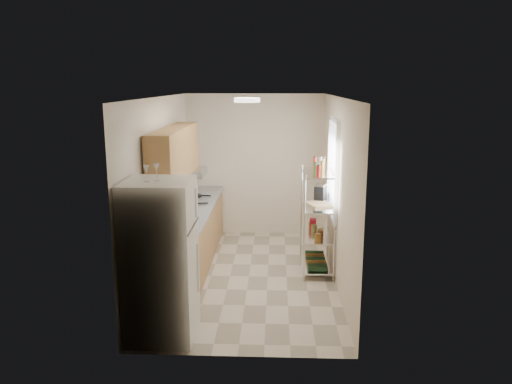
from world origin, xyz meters
TOP-DOWN VIEW (x-y plane):
  - room at (0.00, 0.00)m, footprint 2.52×4.42m
  - counter_run at (-0.92, 0.44)m, footprint 0.63×3.51m
  - upper_cabinets at (-1.05, 0.10)m, footprint 0.33×2.20m
  - range_hood at (-1.00, 0.90)m, footprint 0.50×0.60m
  - window at (1.23, 0.35)m, footprint 0.06×1.00m
  - bakers_rack at (1.00, 0.30)m, footprint 0.45×0.90m
  - ceiling_dome at (0.00, -0.30)m, footprint 0.34×0.34m
  - refrigerator at (-0.87, -1.76)m, footprint 0.73×0.73m
  - wine_glass_a at (-0.96, -1.84)m, footprint 0.06×0.06m
  - wine_glass_b at (-0.87, -1.79)m, footprint 0.07×0.07m
  - rice_cooker at (-0.97, 0.50)m, footprint 0.23×0.23m
  - frying_pan_large at (-0.98, 0.70)m, footprint 0.29×0.29m
  - frying_pan_small at (-0.97, 1.28)m, footprint 0.20×0.20m
  - cutting_board at (1.04, 0.33)m, footprint 0.43×0.49m
  - espresso_machine at (1.07, 0.59)m, footprint 0.21×0.26m
  - storage_bag at (0.97, 0.62)m, footprint 0.11×0.15m

SIDE VIEW (x-z plane):
  - counter_run at x=-0.92m, z-range 0.00..0.90m
  - storage_bag at x=0.97m, z-range 0.56..0.72m
  - refrigerator at x=-0.87m, z-range 0.00..1.78m
  - frying_pan_small at x=-0.97m, z-range 0.90..0.94m
  - frying_pan_large at x=-0.98m, z-range 0.90..0.95m
  - rice_cooker at x=-0.97m, z-range 0.90..1.09m
  - cutting_board at x=1.04m, z-range 1.01..1.04m
  - bakers_rack at x=1.00m, z-range 0.24..1.97m
  - espresso_machine at x=1.07m, z-range 1.01..1.27m
  - room at x=0.00m, z-range -0.01..2.61m
  - range_hood at x=-1.00m, z-range 1.33..1.45m
  - window at x=1.23m, z-range 0.82..2.28m
  - upper_cabinets at x=-1.05m, z-range 1.45..2.17m
  - wine_glass_a at x=-0.96m, z-range 1.78..1.95m
  - wine_glass_b at x=-0.87m, z-range 1.78..1.96m
  - ceiling_dome at x=0.00m, z-range 2.54..2.60m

